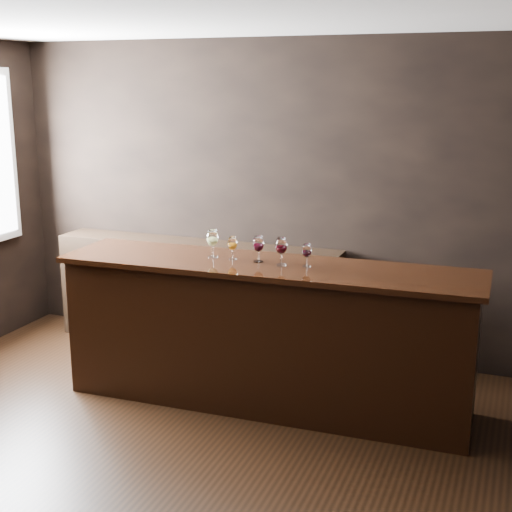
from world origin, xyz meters
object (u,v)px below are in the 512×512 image
(back_bar_shelf, at_px, (197,294))
(glass_red_a, at_px, (258,244))
(glass_amber, at_px, (232,244))
(glass_red_c, at_px, (307,251))
(bar_counter, at_px, (267,337))
(glass_white, at_px, (212,239))
(glass_red_b, at_px, (281,246))

(back_bar_shelf, xyz_separation_m, glass_red_a, (0.97, -0.93, 0.75))
(glass_amber, distance_m, glass_red_c, 0.59)
(glass_red_a, bearing_deg, glass_red_c, -1.52)
(bar_counter, bearing_deg, glass_white, 173.76)
(back_bar_shelf, distance_m, glass_red_a, 1.54)
(glass_white, relative_size, glass_red_c, 1.28)
(back_bar_shelf, height_order, glass_amber, glass_amber)
(back_bar_shelf, relative_size, glass_amber, 15.67)
(bar_counter, height_order, back_bar_shelf, bar_counter)
(back_bar_shelf, relative_size, glass_red_a, 13.96)
(glass_amber, height_order, glass_red_b, glass_red_b)
(glass_red_a, bearing_deg, bar_counter, -22.10)
(glass_amber, distance_m, glass_red_b, 0.41)
(glass_white, xyz_separation_m, glass_red_c, (0.76, -0.02, -0.03))
(back_bar_shelf, bearing_deg, glass_amber, -50.70)
(glass_white, relative_size, glass_red_a, 1.10)
(glass_red_a, distance_m, glass_red_b, 0.20)
(back_bar_shelf, relative_size, glass_red_c, 16.14)
(back_bar_shelf, height_order, glass_red_b, glass_red_b)
(bar_counter, distance_m, glass_red_c, 0.75)
(back_bar_shelf, distance_m, glass_white, 1.34)
(back_bar_shelf, bearing_deg, glass_red_b, -39.77)
(glass_amber, bearing_deg, bar_counter, -7.37)
(glass_red_b, bearing_deg, glass_white, 175.75)
(back_bar_shelf, distance_m, glass_red_b, 1.70)
(back_bar_shelf, bearing_deg, glass_red_a, -43.82)
(glass_red_a, xyz_separation_m, glass_red_c, (0.38, -0.01, -0.02))
(bar_counter, bearing_deg, back_bar_shelf, 136.02)
(glass_white, bearing_deg, glass_red_a, -0.90)
(bar_counter, relative_size, back_bar_shelf, 1.12)
(bar_counter, relative_size, glass_red_a, 15.67)
(bar_counter, distance_m, glass_amber, 0.75)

